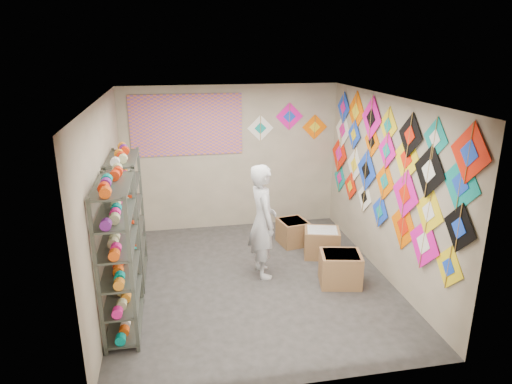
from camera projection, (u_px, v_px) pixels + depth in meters
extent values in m
plane|color=#2F2C29|center=(253.00, 281.00, 6.85)|extent=(4.50, 4.50, 0.00)
plane|color=tan|center=(231.00, 158.00, 8.53)|extent=(4.00, 0.00, 4.00)
plane|color=tan|center=(296.00, 269.00, 4.33)|extent=(4.00, 0.00, 4.00)
plane|color=tan|center=(106.00, 204.00, 6.08)|extent=(0.00, 4.50, 4.50)
plane|color=tan|center=(385.00, 188.00, 6.78)|extent=(0.00, 4.50, 4.50)
plane|color=#6C655B|center=(253.00, 99.00, 6.01)|extent=(4.50, 4.50, 0.00)
cube|color=#4C5147|center=(119.00, 258.00, 5.44)|extent=(0.40, 1.10, 1.90)
cube|color=#4C5147|center=(128.00, 219.00, 6.66)|extent=(0.40, 1.10, 1.90)
cylinder|color=#F9198A|center=(115.00, 270.00, 4.97)|extent=(0.12, 0.10, 0.12)
cylinder|color=#FF570F|center=(116.00, 262.00, 5.15)|extent=(0.12, 0.10, 0.12)
cylinder|color=orange|center=(118.00, 254.00, 5.32)|extent=(0.12, 0.10, 0.12)
cylinder|color=white|center=(119.00, 247.00, 5.50)|extent=(0.12, 0.10, 0.12)
cylinder|color=red|center=(121.00, 241.00, 5.68)|extent=(0.12, 0.10, 0.12)
cylinder|color=#6D1F86|center=(122.00, 235.00, 5.86)|extent=(0.12, 0.10, 0.12)
cylinder|color=#C7C587|center=(125.00, 225.00, 6.18)|extent=(0.12, 0.10, 0.12)
cylinder|color=#029285|center=(126.00, 220.00, 6.36)|extent=(0.12, 0.10, 0.12)
cylinder|color=#F9198A|center=(127.00, 215.00, 6.54)|extent=(0.12, 0.10, 0.12)
cylinder|color=#FF570F|center=(128.00, 211.00, 6.72)|extent=(0.12, 0.10, 0.12)
cylinder|color=orange|center=(129.00, 206.00, 6.90)|extent=(0.12, 0.10, 0.12)
cylinder|color=white|center=(130.00, 202.00, 7.08)|extent=(0.12, 0.10, 0.12)
cube|color=yellow|center=(449.00, 267.00, 5.27)|extent=(0.02, 0.55, 0.55)
cube|color=#E50F99|center=(424.00, 243.00, 5.75)|extent=(0.04, 0.70, 0.70)
cube|color=#FF6700|center=(403.00, 226.00, 6.28)|extent=(0.01, 0.70, 0.70)
cube|color=blue|center=(380.00, 211.00, 6.93)|extent=(0.03, 0.51, 0.51)
cube|color=white|center=(365.00, 197.00, 7.50)|extent=(0.03, 0.53, 0.53)
cube|color=red|center=(350.00, 186.00, 8.03)|extent=(0.01, 0.52, 0.52)
cube|color=#0C8D82|center=(340.00, 178.00, 8.57)|extent=(0.02, 0.56, 0.56)
cube|color=black|center=(459.00, 228.00, 5.01)|extent=(0.01, 0.59, 0.59)
cube|color=yellow|center=(429.00, 212.00, 5.62)|extent=(0.04, 0.63, 0.63)
cube|color=#E50F99|center=(405.00, 194.00, 6.14)|extent=(0.02, 0.69, 0.69)
cube|color=#FF6700|center=(385.00, 181.00, 6.75)|extent=(0.03, 0.60, 0.60)
cube|color=blue|center=(366.00, 170.00, 7.33)|extent=(0.01, 0.70, 0.70)
cube|color=white|center=(354.00, 165.00, 7.85)|extent=(0.03, 0.62, 0.62)
cube|color=red|center=(339.00, 154.00, 8.48)|extent=(0.04, 0.71, 0.71)
cube|color=#0C8D82|center=(461.00, 184.00, 4.96)|extent=(0.01, 0.68, 0.68)
cube|color=black|center=(429.00, 171.00, 5.53)|extent=(0.03, 0.69, 0.69)
cube|color=yellow|center=(407.00, 158.00, 6.08)|extent=(0.04, 0.69, 0.69)
cube|color=#E50F99|center=(387.00, 151.00, 6.59)|extent=(0.01, 0.54, 0.54)
cube|color=#FF6700|center=(372.00, 141.00, 7.11)|extent=(0.01, 0.54, 0.54)
cube|color=blue|center=(354.00, 135.00, 7.74)|extent=(0.01, 0.52, 0.52)
cube|color=white|center=(343.00, 130.00, 8.28)|extent=(0.04, 0.67, 0.67)
cube|color=red|center=(470.00, 153.00, 4.76)|extent=(0.02, 0.68, 0.68)
cube|color=#0C8D82|center=(436.00, 138.00, 5.39)|extent=(0.01, 0.52, 0.52)
cube|color=black|center=(410.00, 135.00, 5.92)|extent=(0.03, 0.60, 0.60)
cube|color=yellow|center=(388.00, 125.00, 6.55)|extent=(0.02, 0.55, 0.55)
cube|color=#E50F99|center=(371.00, 118.00, 7.03)|extent=(0.02, 0.70, 0.70)
cube|color=#FF6700|center=(356.00, 112.00, 7.64)|extent=(0.01, 0.69, 0.69)
cube|color=blue|center=(343.00, 107.00, 8.14)|extent=(0.01, 0.57, 0.57)
cube|color=white|center=(260.00, 128.00, 8.45)|extent=(0.49, 0.02, 0.49)
cube|color=#E50F99|center=(289.00, 116.00, 8.48)|extent=(0.53, 0.02, 0.53)
cube|color=#FF6700|center=(315.00, 127.00, 8.64)|extent=(0.49, 0.02, 0.49)
cube|color=#7B4597|center=(187.00, 125.00, 8.17)|extent=(2.00, 0.01, 1.10)
imported|color=#BDBDBD|center=(263.00, 221.00, 6.79)|extent=(0.72, 0.54, 1.75)
cube|color=#936740|center=(340.00, 269.00, 6.69)|extent=(0.67, 0.60, 0.49)
cube|color=#936740|center=(322.00, 243.00, 7.59)|extent=(0.67, 0.60, 0.47)
cube|color=#936740|center=(293.00, 232.00, 8.06)|extent=(0.54, 0.57, 0.44)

